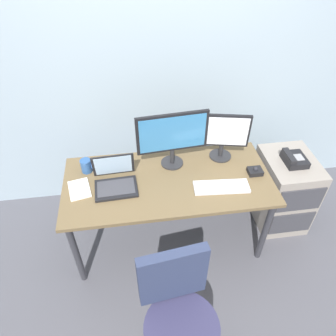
{
  "coord_description": "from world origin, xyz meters",
  "views": [
    {
      "loc": [
        -0.25,
        -1.73,
        2.37
      ],
      "look_at": [
        0.0,
        0.0,
        0.83
      ],
      "focal_mm": 33.62,
      "sensor_mm": 36.0,
      "label": 1
    }
  ],
  "objects_px": {
    "desk_phone": "(294,159)",
    "laptop": "(115,180)",
    "monitor_main": "(172,136)",
    "keyboard": "(221,187)",
    "coffee_mug": "(87,166)",
    "file_cabinet": "(283,191)",
    "paper_notepad": "(79,189)",
    "monitor_side": "(223,134)",
    "trackball_mouse": "(255,171)",
    "office_chair": "(179,322)"
  },
  "relations": [
    {
      "from": "desk_phone",
      "to": "laptop",
      "type": "bearing_deg",
      "value": -177.08
    },
    {
      "from": "monitor_main",
      "to": "laptop",
      "type": "height_order",
      "value": "monitor_main"
    },
    {
      "from": "keyboard",
      "to": "desk_phone",
      "type": "bearing_deg",
      "value": 18.08
    },
    {
      "from": "coffee_mug",
      "to": "laptop",
      "type": "bearing_deg",
      "value": -41.27
    },
    {
      "from": "desk_phone",
      "to": "keyboard",
      "type": "bearing_deg",
      "value": -161.92
    },
    {
      "from": "file_cabinet",
      "to": "coffee_mug",
      "type": "xyz_separation_m",
      "value": [
        -1.67,
        0.1,
        0.42
      ]
    },
    {
      "from": "paper_notepad",
      "to": "keyboard",
      "type": "bearing_deg",
      "value": -7.19
    },
    {
      "from": "monitor_side",
      "to": "trackball_mouse",
      "type": "distance_m",
      "value": 0.38
    },
    {
      "from": "monitor_side",
      "to": "coffee_mug",
      "type": "bearing_deg",
      "value": -178.47
    },
    {
      "from": "file_cabinet",
      "to": "trackball_mouse",
      "type": "bearing_deg",
      "value": -163.15
    },
    {
      "from": "monitor_main",
      "to": "laptop",
      "type": "bearing_deg",
      "value": -157.79
    },
    {
      "from": "file_cabinet",
      "to": "office_chair",
      "type": "distance_m",
      "value": 1.54
    },
    {
      "from": "laptop",
      "to": "trackball_mouse",
      "type": "distance_m",
      "value": 1.08
    },
    {
      "from": "office_chair",
      "to": "trackball_mouse",
      "type": "distance_m",
      "value": 1.23
    },
    {
      "from": "monitor_main",
      "to": "keyboard",
      "type": "distance_m",
      "value": 0.53
    },
    {
      "from": "file_cabinet",
      "to": "paper_notepad",
      "type": "relative_size",
      "value": 3.34
    },
    {
      "from": "desk_phone",
      "to": "monitor_main",
      "type": "relative_size",
      "value": 0.36
    },
    {
      "from": "file_cabinet",
      "to": "coffee_mug",
      "type": "distance_m",
      "value": 1.73
    },
    {
      "from": "monitor_main",
      "to": "monitor_side",
      "type": "bearing_deg",
      "value": 4.56
    },
    {
      "from": "file_cabinet",
      "to": "laptop",
      "type": "height_order",
      "value": "laptop"
    },
    {
      "from": "desk_phone",
      "to": "monitor_side",
      "type": "relative_size",
      "value": 0.5
    },
    {
      "from": "office_chair",
      "to": "trackball_mouse",
      "type": "xyz_separation_m",
      "value": [
        0.76,
        0.92,
        0.3
      ]
    },
    {
      "from": "trackball_mouse",
      "to": "monitor_side",
      "type": "bearing_deg",
      "value": 131.15
    },
    {
      "from": "laptop",
      "to": "trackball_mouse",
      "type": "xyz_separation_m",
      "value": [
        1.08,
        -0.02,
        -0.03
      ]
    },
    {
      "from": "desk_phone",
      "to": "office_chair",
      "type": "bearing_deg",
      "value": -137.69
    },
    {
      "from": "monitor_main",
      "to": "trackball_mouse",
      "type": "relative_size",
      "value": 5.03
    },
    {
      "from": "file_cabinet",
      "to": "desk_phone",
      "type": "height_order",
      "value": "desk_phone"
    },
    {
      "from": "keyboard",
      "to": "coffee_mug",
      "type": "xyz_separation_m",
      "value": [
        -0.99,
        0.34,
        0.04
      ]
    },
    {
      "from": "monitor_main",
      "to": "trackball_mouse",
      "type": "bearing_deg",
      "value": -18.66
    },
    {
      "from": "desk_phone",
      "to": "monitor_side",
      "type": "xyz_separation_m",
      "value": [
        -0.58,
        0.15,
        0.21
      ]
    },
    {
      "from": "desk_phone",
      "to": "monitor_main",
      "type": "height_order",
      "value": "monitor_main"
    },
    {
      "from": "office_chair",
      "to": "coffee_mug",
      "type": "bearing_deg",
      "value": 115.46
    },
    {
      "from": "file_cabinet",
      "to": "monitor_side",
      "type": "bearing_deg",
      "value": 167.57
    },
    {
      "from": "monitor_side",
      "to": "coffee_mug",
      "type": "distance_m",
      "value": 1.1
    },
    {
      "from": "keyboard",
      "to": "coffee_mug",
      "type": "distance_m",
      "value": 1.05
    },
    {
      "from": "office_chair",
      "to": "monitor_main",
      "type": "distance_m",
      "value": 1.27
    },
    {
      "from": "laptop",
      "to": "coffee_mug",
      "type": "height_order",
      "value": "laptop"
    },
    {
      "from": "trackball_mouse",
      "to": "paper_notepad",
      "type": "height_order",
      "value": "trackball_mouse"
    },
    {
      "from": "file_cabinet",
      "to": "monitor_main",
      "type": "xyz_separation_m",
      "value": [
        -1.0,
        0.1,
        0.64
      ]
    },
    {
      "from": "office_chair",
      "to": "file_cabinet",
      "type": "bearing_deg",
      "value": 42.55
    },
    {
      "from": "trackball_mouse",
      "to": "coffee_mug",
      "type": "relative_size",
      "value": 1.0
    },
    {
      "from": "file_cabinet",
      "to": "keyboard",
      "type": "relative_size",
      "value": 1.66
    },
    {
      "from": "desk_phone",
      "to": "office_chair",
      "type": "height_order",
      "value": "office_chair"
    },
    {
      "from": "office_chair",
      "to": "monitor_main",
      "type": "height_order",
      "value": "monitor_main"
    },
    {
      "from": "desk_phone",
      "to": "keyboard",
      "type": "relative_size",
      "value": 0.48
    },
    {
      "from": "desk_phone",
      "to": "monitor_main",
      "type": "xyz_separation_m",
      "value": [
        -0.99,
        0.11,
        0.25
      ]
    },
    {
      "from": "paper_notepad",
      "to": "trackball_mouse",
      "type": "bearing_deg",
      "value": -0.44
    },
    {
      "from": "laptop",
      "to": "trackball_mouse",
      "type": "height_order",
      "value": "laptop"
    },
    {
      "from": "file_cabinet",
      "to": "monitor_side",
      "type": "xyz_separation_m",
      "value": [
        -0.59,
        0.13,
        0.59
      ]
    },
    {
      "from": "paper_notepad",
      "to": "laptop",
      "type": "bearing_deg",
      "value": 2.78
    }
  ]
}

